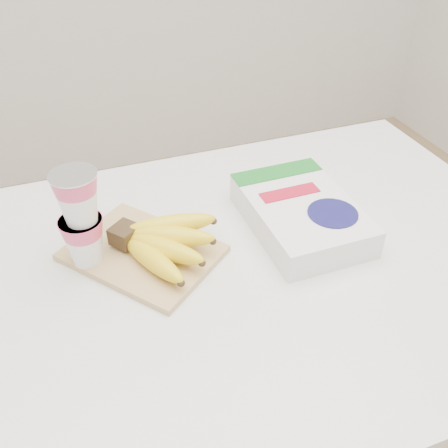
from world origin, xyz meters
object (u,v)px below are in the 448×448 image
Objects in this scene: cutting_board at (143,253)px; cereal_box at (301,214)px; bananas at (162,242)px; table at (228,408)px; yogurt_stack at (80,217)px.

cereal_box is (0.32, -0.02, 0.02)m from cutting_board.
bananas is 0.72× the size of cereal_box.
table is 0.52m from bananas.
cutting_board is at bearing 175.88° from cereal_box.
table is 4.66× the size of cutting_board.
table is 4.37× the size of cereal_box.
cutting_board is at bearing 150.93° from table.
yogurt_stack is at bearing 160.44° from table.
cutting_board is 0.32m from cereal_box.
cereal_box is at bearing 0.24° from bananas.
cutting_board reaches higher than table.
bananas is at bearing -70.97° from cutting_board.
table is 0.63m from yogurt_stack.
bananas reaches higher than cutting_board.
cereal_box is at bearing -3.56° from yogurt_stack.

